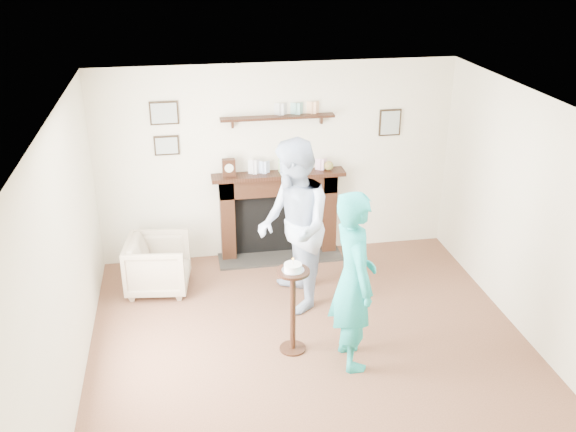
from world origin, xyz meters
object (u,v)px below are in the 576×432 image
object	(u,v)px
armchair	(161,289)
woman	(350,359)
pedestal_table	(293,294)
man	(293,303)

from	to	relation	value
armchair	woman	xyz separation A→B (m)	(1.87, -1.74, 0.00)
woman	pedestal_table	bearing A→B (deg)	60.06
armchair	woman	distance (m)	2.55
armchair	pedestal_table	distance (m)	2.09
armchair	pedestal_table	size ratio (longest dim) A/B	0.68
armchair	pedestal_table	world-z (taller)	pedestal_table
man	woman	distance (m)	1.19
pedestal_table	woman	bearing A→B (deg)	-26.87
man	pedestal_table	world-z (taller)	pedestal_table
woman	pedestal_table	world-z (taller)	pedestal_table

